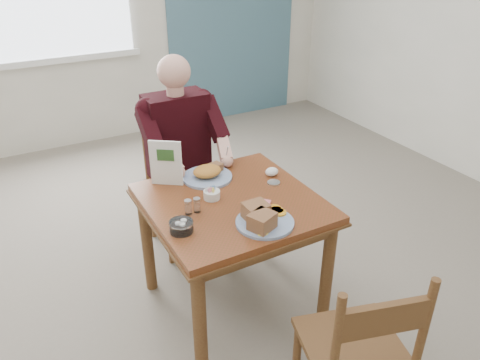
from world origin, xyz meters
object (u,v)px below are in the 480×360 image
table (232,217)px  near_plate (262,218)px  chair_near (358,353)px  diner (182,144)px  far_plate (208,173)px  chair_far (179,182)px

table → near_plate: bearing=-86.5°
chair_near → diner: diner is taller
table → far_plate: size_ratio=2.55×
far_plate → diner: bearing=89.1°
far_plate → near_plate: bearing=-87.7°
table → near_plate: size_ratio=2.56×
chair_far → near_plate: size_ratio=2.64×
chair_far → diner: bearing=-90.0°
near_plate → far_plate: (-0.02, 0.58, -0.01)m
chair_near → far_plate: bearing=94.0°
chair_far → chair_near: 1.77m
chair_far → far_plate: 0.59m
table → diner: bearing=90.0°
chair_far → chair_near: size_ratio=1.00×
far_plate → table: bearing=-88.8°
near_plate → far_plate: size_ratio=1.00×
diner → far_plate: (-0.01, -0.41, -0.03)m
diner → far_plate: diner is taller
diner → far_plate: size_ratio=3.84×
chair_near → table: bearing=94.8°
table → diner: 0.73m
table → near_plate: 0.32m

